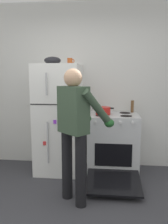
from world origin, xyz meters
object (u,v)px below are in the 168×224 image
at_px(red_pot, 103,111).
at_px(person_cook, 76,124).
at_px(stove_range, 113,144).
at_px(mixing_bowl, 53,60).
at_px(refrigerator, 59,119).
at_px(pepper_mill, 132,106).
at_px(coffee_mug, 70,61).

bearing_deg(red_pot, person_cook, -109.21).
relative_size(stove_range, mixing_bowl, 4.83).
relative_size(refrigerator, pepper_mill, 8.89).
xyz_separation_m(red_pot, pepper_mill, (0.46, 0.25, 0.04)).
bearing_deg(coffee_mug, red_pot, -10.94).
relative_size(stove_range, coffee_mug, 11.01).
bearing_deg(refrigerator, pepper_mill, 9.80).
relative_size(refrigerator, person_cook, 1.06).
distance_m(red_pot, coffee_mug, 0.91).
bearing_deg(stove_range, refrigerator, 178.82).
bearing_deg(coffee_mug, pepper_mill, 8.73).
bearing_deg(refrigerator, coffee_mug, 15.40).
distance_m(red_pot, mixing_bowl, 1.09).
height_order(coffee_mug, mixing_bowl, mixing_bowl).
relative_size(red_pot, mixing_bowl, 1.27).
xyz_separation_m(red_pot, coffee_mug, (-0.52, 0.10, 0.74)).
distance_m(red_pot, pepper_mill, 0.53).
bearing_deg(person_cook, refrigerator, 114.14).
bearing_deg(mixing_bowl, person_cook, -61.78).
distance_m(coffee_mug, mixing_bowl, 0.27).
height_order(coffee_mug, pepper_mill, coffee_mug).
bearing_deg(coffee_mug, mixing_bowl, -169.22).
height_order(person_cook, mixing_bowl, mixing_bowl).
relative_size(person_cook, mixing_bowl, 6.26).
relative_size(refrigerator, stove_range, 1.37).
distance_m(stove_range, coffee_mug, 1.45).
distance_m(stove_range, mixing_bowl, 1.60).
distance_m(person_cook, mixing_bowl, 1.29).
xyz_separation_m(coffee_mug, pepper_mill, (0.98, 0.15, -0.71)).
bearing_deg(refrigerator, stove_range, -1.18).
relative_size(stove_range, red_pot, 3.81).
relative_size(refrigerator, coffee_mug, 15.09).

